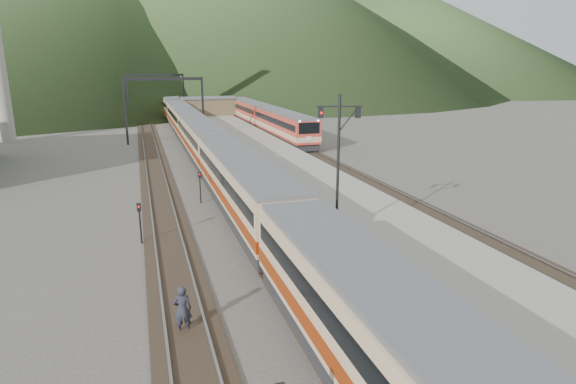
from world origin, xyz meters
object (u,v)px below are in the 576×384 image
object	(u,v)px
signal_mast	(338,152)
worker	(182,309)
main_train	(201,139)
second_train	(264,118)

from	to	relation	value
signal_mast	worker	bearing A→B (deg)	-146.94
main_train	signal_mast	xyz separation A→B (m)	(3.17, -28.47, 3.30)
main_train	second_train	distance (m)	21.88
second_train	signal_mast	size ratio (longest dim) A/B	5.50
signal_mast	worker	world-z (taller)	signal_mast
second_train	signal_mast	world-z (taller)	signal_mast
second_train	signal_mast	distance (m)	47.93
second_train	worker	distance (m)	55.01
second_train	signal_mast	bearing A→B (deg)	-100.04
main_train	second_train	xyz separation A→B (m)	(11.50, 18.62, -0.05)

